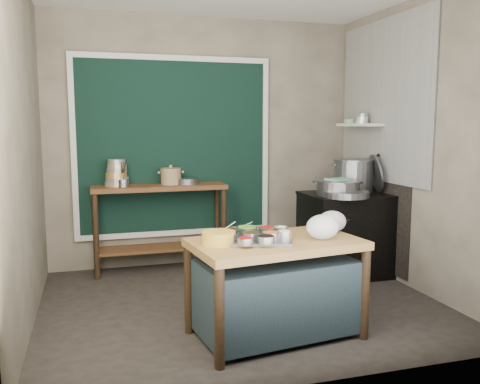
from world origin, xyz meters
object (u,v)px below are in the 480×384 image
object	(u,v)px
prep_table	(276,288)
stove_block	(347,235)
yellow_basin	(219,238)
back_counter	(160,228)
ceramic_crock	(171,177)
stock_pot	(353,176)
saucepan	(326,224)
condiment_tray	(256,240)
steamer	(338,188)
utensil_cup	(123,183)

from	to	relation	value
prep_table	stove_block	world-z (taller)	stove_block
yellow_basin	back_counter	bearing A→B (deg)	94.38
prep_table	ceramic_crock	distance (m)	2.21
back_counter	stock_pot	xyz separation A→B (m)	(2.01, -0.62, 0.58)
prep_table	saucepan	distance (m)	0.68
ceramic_crock	stock_pot	xyz separation A→B (m)	(1.88, -0.65, 0.03)
prep_table	condiment_tray	world-z (taller)	condiment_tray
prep_table	steamer	xyz separation A→B (m)	(1.13, 1.21, 0.58)
back_counter	stock_pot	size ratio (longest dim) A/B	3.22
condiment_tray	utensil_cup	xyz separation A→B (m)	(-0.83, 1.98, 0.23)
prep_table	yellow_basin	bearing A→B (deg)	173.65
ceramic_crock	condiment_tray	bearing A→B (deg)	-81.31
stock_pot	utensil_cup	bearing A→B (deg)	166.76
utensil_cup	saucepan	bearing A→B (deg)	-50.71
prep_table	ceramic_crock	bearing A→B (deg)	95.35
saucepan	stock_pot	xyz separation A→B (m)	(0.92, 1.24, 0.25)
condiment_tray	stock_pot	size ratio (longest dim) A/B	1.13
condiment_tray	yellow_basin	distance (m)	0.29
back_counter	stock_pot	bearing A→B (deg)	-17.10
back_counter	utensil_cup	bearing A→B (deg)	-171.89
stove_block	steamer	xyz separation A→B (m)	(-0.17, -0.09, 0.53)
back_counter	steamer	distance (m)	1.98
condiment_tray	ceramic_crock	bearing A→B (deg)	98.69
condiment_tray	steamer	world-z (taller)	steamer
prep_table	ceramic_crock	xyz separation A→B (m)	(-0.47, 2.06, 0.65)
condiment_tray	ceramic_crock	world-z (taller)	ceramic_crock
yellow_basin	ceramic_crock	xyz separation A→B (m)	(-0.02, 2.06, 0.23)
condiment_tray	saucepan	bearing A→B (deg)	14.46
stove_block	condiment_tray	world-z (taller)	stove_block
back_counter	steamer	world-z (taller)	steamer
ceramic_crock	stock_pot	world-z (taller)	stock_pot
prep_table	ceramic_crock	world-z (taller)	ceramic_crock
utensil_cup	steamer	world-z (taller)	steamer
stove_block	prep_table	bearing A→B (deg)	-135.00
yellow_basin	utensil_cup	size ratio (longest dim) A/B	1.82
yellow_basin	stock_pot	world-z (taller)	stock_pot
steamer	yellow_basin	bearing A→B (deg)	-142.35
prep_table	condiment_tray	xyz separation A→B (m)	(-0.15, -0.00, 0.39)
back_counter	steamer	size ratio (longest dim) A/B	3.02
prep_table	ceramic_crock	size ratio (longest dim) A/B	5.27
utensil_cup	steamer	distance (m)	2.25
condiment_tray	yellow_basin	bearing A→B (deg)	-178.34
condiment_tray	utensil_cup	world-z (taller)	utensil_cup
back_counter	yellow_basin	distance (m)	2.07
condiment_tray	steamer	bearing A→B (deg)	43.17
stock_pot	saucepan	bearing A→B (deg)	-126.50
saucepan	utensil_cup	size ratio (longest dim) A/B	1.59
saucepan	steamer	world-z (taller)	steamer
yellow_basin	steamer	size ratio (longest dim) A/B	0.51
yellow_basin	stock_pot	size ratio (longest dim) A/B	0.54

